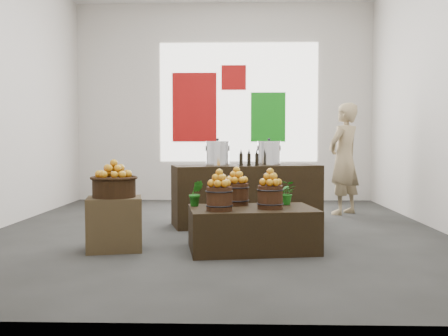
{
  "coord_description": "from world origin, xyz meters",
  "views": [
    {
      "loc": [
        0.29,
        -6.72,
        1.2
      ],
      "look_at": [
        0.11,
        -0.4,
        0.86
      ],
      "focal_mm": 40.0,
      "sensor_mm": 36.0,
      "label": 1
    }
  ],
  "objects_px": {
    "wicker_basket": "(114,187)",
    "stock_pot_left": "(218,154)",
    "crate": "(115,224)",
    "shopper": "(344,159)",
    "display_table": "(252,229)",
    "stock_pot_center": "(269,154)",
    "counter": "(247,195)"
  },
  "relations": [
    {
      "from": "crate",
      "to": "stock_pot_left",
      "type": "bearing_deg",
      "value": 56.75
    },
    {
      "from": "wicker_basket",
      "to": "stock_pot_left",
      "type": "bearing_deg",
      "value": 56.75
    },
    {
      "from": "display_table",
      "to": "stock_pot_left",
      "type": "distance_m",
      "value": 1.84
    },
    {
      "from": "crate",
      "to": "stock_pot_left",
      "type": "xyz_separation_m",
      "value": [
        1.07,
        1.64,
        0.73
      ]
    },
    {
      "from": "stock_pot_left",
      "to": "shopper",
      "type": "relative_size",
      "value": 0.18
    },
    {
      "from": "crate",
      "to": "wicker_basket",
      "type": "relative_size",
      "value": 1.25
    },
    {
      "from": "counter",
      "to": "shopper",
      "type": "distance_m",
      "value": 2.01
    },
    {
      "from": "counter",
      "to": "display_table",
      "type": "bearing_deg",
      "value": -103.97
    },
    {
      "from": "wicker_basket",
      "to": "counter",
      "type": "distance_m",
      "value": 2.31
    },
    {
      "from": "crate",
      "to": "shopper",
      "type": "bearing_deg",
      "value": 42.38
    },
    {
      "from": "crate",
      "to": "stock_pot_center",
      "type": "distance_m",
      "value": 2.68
    },
    {
      "from": "counter",
      "to": "stock_pot_left",
      "type": "height_order",
      "value": "stock_pot_left"
    },
    {
      "from": "wicker_basket",
      "to": "display_table",
      "type": "distance_m",
      "value": 1.59
    },
    {
      "from": "counter",
      "to": "stock_pot_center",
      "type": "distance_m",
      "value": 0.68
    },
    {
      "from": "counter",
      "to": "stock_pot_center",
      "type": "height_order",
      "value": "stock_pot_center"
    },
    {
      "from": "display_table",
      "to": "shopper",
      "type": "height_order",
      "value": "shopper"
    },
    {
      "from": "counter",
      "to": "shopper",
      "type": "xyz_separation_m",
      "value": [
        1.62,
        1.09,
        0.49
      ]
    },
    {
      "from": "stock_pot_left",
      "to": "stock_pot_center",
      "type": "xyz_separation_m",
      "value": [
        0.74,
        0.2,
        0.0
      ]
    },
    {
      "from": "wicker_basket",
      "to": "stock_pot_left",
      "type": "distance_m",
      "value": 1.98
    },
    {
      "from": "crate",
      "to": "display_table",
      "type": "xyz_separation_m",
      "value": [
        1.52,
        0.04,
        -0.06
      ]
    },
    {
      "from": "wicker_basket",
      "to": "display_table",
      "type": "relative_size",
      "value": 0.35
    },
    {
      "from": "shopper",
      "to": "display_table",
      "type": "bearing_deg",
      "value": 16.22
    },
    {
      "from": "crate",
      "to": "wicker_basket",
      "type": "bearing_deg",
      "value": 0.0
    },
    {
      "from": "wicker_basket",
      "to": "shopper",
      "type": "relative_size",
      "value": 0.26
    },
    {
      "from": "counter",
      "to": "shopper",
      "type": "bearing_deg",
      "value": 18.86
    },
    {
      "from": "stock_pot_center",
      "to": "display_table",
      "type": "bearing_deg",
      "value": -99.23
    },
    {
      "from": "counter",
      "to": "stock_pot_left",
      "type": "relative_size",
      "value": 6.47
    },
    {
      "from": "stock_pot_center",
      "to": "shopper",
      "type": "relative_size",
      "value": 0.18
    },
    {
      "from": "display_table",
      "to": "stock_pot_center",
      "type": "xyz_separation_m",
      "value": [
        0.29,
        1.79,
        0.79
      ]
    },
    {
      "from": "display_table",
      "to": "stock_pot_center",
      "type": "bearing_deg",
      "value": 71.92
    },
    {
      "from": "stock_pot_center",
      "to": "wicker_basket",
      "type": "bearing_deg",
      "value": -134.64
    },
    {
      "from": "crate",
      "to": "wicker_basket",
      "type": "height_order",
      "value": "wicker_basket"
    }
  ]
}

